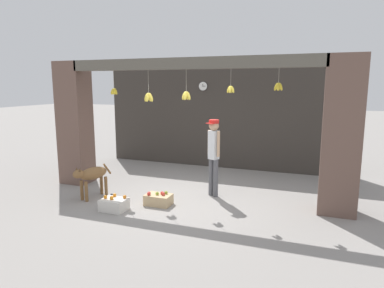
{
  "coord_description": "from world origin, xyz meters",
  "views": [
    {
      "loc": [
        2.67,
        -6.69,
        2.49
      ],
      "look_at": [
        0.0,
        0.46,
        1.16
      ],
      "focal_mm": 32.0,
      "sensor_mm": 36.0,
      "label": 1
    }
  ],
  "objects_px": {
    "fruit_crate_apples": "(158,199)",
    "wall_clock": "(203,86)",
    "fruit_crate_oranges": "(114,204)",
    "water_bottle": "(112,199)",
    "shopkeeper": "(214,151)",
    "dog": "(92,175)"
  },
  "relations": [
    {
      "from": "shopkeeper",
      "to": "fruit_crate_apples",
      "type": "bearing_deg",
      "value": 72.57
    },
    {
      "from": "water_bottle",
      "to": "wall_clock",
      "type": "height_order",
      "value": "wall_clock"
    },
    {
      "from": "fruit_crate_oranges",
      "to": "water_bottle",
      "type": "height_order",
      "value": "fruit_crate_oranges"
    },
    {
      "from": "dog",
      "to": "water_bottle",
      "type": "height_order",
      "value": "dog"
    },
    {
      "from": "fruit_crate_apples",
      "to": "water_bottle",
      "type": "height_order",
      "value": "fruit_crate_apples"
    },
    {
      "from": "dog",
      "to": "fruit_crate_oranges",
      "type": "relative_size",
      "value": 1.93
    },
    {
      "from": "fruit_crate_oranges",
      "to": "water_bottle",
      "type": "relative_size",
      "value": 2.26
    },
    {
      "from": "shopkeeper",
      "to": "wall_clock",
      "type": "height_order",
      "value": "wall_clock"
    },
    {
      "from": "water_bottle",
      "to": "wall_clock",
      "type": "distance_m",
      "value": 4.6
    },
    {
      "from": "dog",
      "to": "wall_clock",
      "type": "distance_m",
      "value": 4.39
    },
    {
      "from": "fruit_crate_oranges",
      "to": "dog",
      "type": "bearing_deg",
      "value": 151.18
    },
    {
      "from": "fruit_crate_apples",
      "to": "wall_clock",
      "type": "xyz_separation_m",
      "value": [
        -0.24,
        3.61,
        2.32
      ]
    },
    {
      "from": "shopkeeper",
      "to": "fruit_crate_oranges",
      "type": "bearing_deg",
      "value": 70.16
    },
    {
      "from": "shopkeeper",
      "to": "water_bottle",
      "type": "xyz_separation_m",
      "value": [
        -1.84,
        -1.27,
        -0.93
      ]
    },
    {
      "from": "dog",
      "to": "water_bottle",
      "type": "bearing_deg",
      "value": 91.97
    },
    {
      "from": "water_bottle",
      "to": "shopkeeper",
      "type": "bearing_deg",
      "value": 34.54
    },
    {
      "from": "water_bottle",
      "to": "fruit_crate_oranges",
      "type": "bearing_deg",
      "value": -49.69
    },
    {
      "from": "shopkeeper",
      "to": "water_bottle",
      "type": "relative_size",
      "value": 7.79
    },
    {
      "from": "dog",
      "to": "shopkeeper",
      "type": "xyz_separation_m",
      "value": [
        2.45,
        1.1,
        0.51
      ]
    },
    {
      "from": "fruit_crate_apples",
      "to": "wall_clock",
      "type": "distance_m",
      "value": 4.29
    },
    {
      "from": "dog",
      "to": "fruit_crate_apples",
      "type": "xyz_separation_m",
      "value": [
        1.55,
        0.13,
        -0.41
      ]
    },
    {
      "from": "water_bottle",
      "to": "fruit_crate_apples",
      "type": "bearing_deg",
      "value": 17.69
    }
  ]
}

